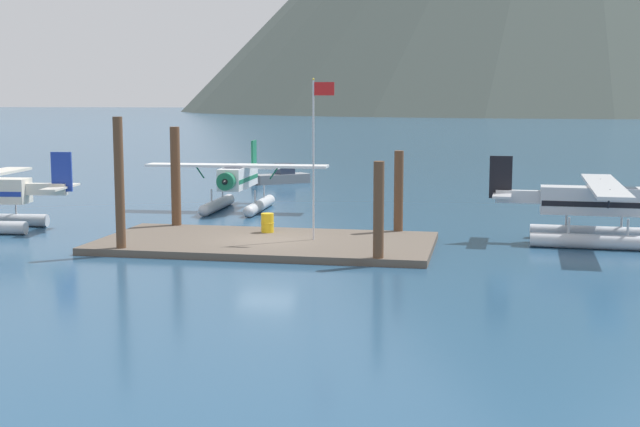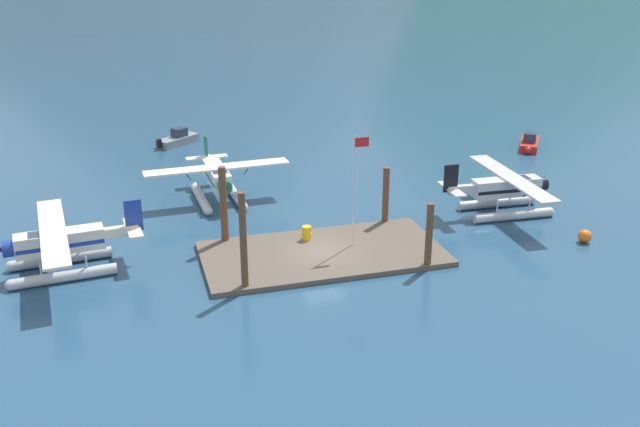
# 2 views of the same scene
# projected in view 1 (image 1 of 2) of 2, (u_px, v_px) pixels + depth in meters

# --- Properties ---
(ground_plane) EXTENTS (1200.00, 1200.00, 0.00)m
(ground_plane) POSITION_uv_depth(u_px,v_px,m) (266.00, 246.00, 37.30)
(ground_plane) COLOR navy
(dock_platform) EXTENTS (14.44, 7.27, 0.30)m
(dock_platform) POSITION_uv_depth(u_px,v_px,m) (266.00, 243.00, 37.28)
(dock_platform) COLOR brown
(dock_platform) RESTS_ON ground
(piling_near_left) EXTENTS (0.39, 0.39, 5.66)m
(piling_near_left) POSITION_uv_depth(u_px,v_px,m) (119.00, 187.00, 34.87)
(piling_near_left) COLOR brown
(piling_near_left) RESTS_ON ground
(piling_near_right) EXTENTS (0.41, 0.41, 4.02)m
(piling_near_right) POSITION_uv_depth(u_px,v_px,m) (379.00, 214.00, 32.75)
(piling_near_right) COLOR brown
(piling_near_right) RESTS_ON ground
(piling_far_left) EXTENTS (0.46, 0.46, 5.05)m
(piling_far_left) POSITION_uv_depth(u_px,v_px,m) (176.00, 179.00, 41.29)
(piling_far_left) COLOR brown
(piling_far_left) RESTS_ON ground
(piling_far_right) EXTENTS (0.43, 0.43, 4.01)m
(piling_far_right) POSITION_uv_depth(u_px,v_px,m) (399.00, 194.00, 39.52)
(piling_far_right) COLOR brown
(piling_far_right) RESTS_ON ground
(flagpole) EXTENTS (0.95, 0.10, 6.94)m
(flagpole) POSITION_uv_depth(u_px,v_px,m) (316.00, 142.00, 36.69)
(flagpole) COLOR silver
(flagpole) RESTS_ON dock_platform
(fuel_drum) EXTENTS (0.62, 0.62, 0.88)m
(fuel_drum) POSITION_uv_depth(u_px,v_px,m) (267.00, 223.00, 39.26)
(fuel_drum) COLOR gold
(fuel_drum) RESTS_ON dock_platform
(seaplane_silver_stbd_fwd) EXTENTS (7.98, 10.45, 3.84)m
(seaplane_silver_stbd_fwd) POSITION_uv_depth(u_px,v_px,m) (597.00, 209.00, 37.61)
(seaplane_silver_stbd_fwd) COLOR #B7BABF
(seaplane_silver_stbd_fwd) RESTS_ON ground
(seaplane_white_bow_left) EXTENTS (10.45, 7.98, 3.84)m
(seaplane_white_bow_left) POSITION_uv_depth(u_px,v_px,m) (238.00, 183.00, 49.06)
(seaplane_white_bow_left) COLOR #B7BABF
(seaplane_white_bow_left) RESTS_ON ground
(boat_grey_open_north) EXTENTS (4.19, 3.84, 1.50)m
(boat_grey_open_north) POSITION_uv_depth(u_px,v_px,m) (283.00, 177.00, 65.35)
(boat_grey_open_north) COLOR gray
(boat_grey_open_north) RESTS_ON ground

